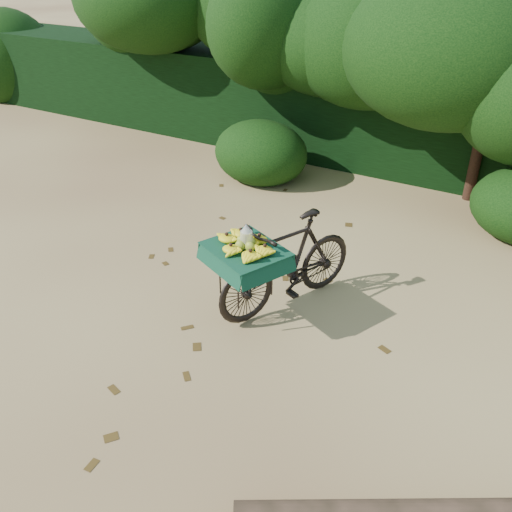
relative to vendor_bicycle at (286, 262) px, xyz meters
The scene contains 6 objects.
ground 1.40m from the vendor_bicycle, 52.65° to the right, with size 80.00×80.00×0.00m, color tan.
vendor_bicycle is the anchor object (origin of this frame).
hedge_backdrop 5.36m from the vendor_bicycle, 81.80° to the left, with size 26.00×1.80×1.80m, color black.
tree_row 4.71m from the vendor_bicycle, 88.55° to the left, with size 14.50×2.00×4.00m, color black, non-canonical shape.
bush_clumps 3.54m from the vendor_bicycle, 69.04° to the left, with size 8.80×1.70×0.90m, color black, non-canonical shape.
leaf_litter 1.03m from the vendor_bicycle, 24.68° to the right, with size 7.00×7.30×0.01m, color #473312, non-canonical shape.
Camera 1 is at (1.65, -3.83, 3.86)m, focal length 38.00 mm.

